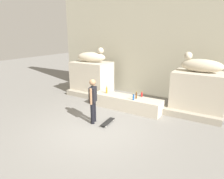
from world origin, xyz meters
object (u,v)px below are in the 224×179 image
bottle_orange (107,90)px  skater (93,99)px  bottle_blue (134,97)px  bottle_red (142,95)px  statue_reclining_left (92,57)px  statue_reclining_right (201,65)px  skateboard (108,122)px  bottle_brown (136,95)px

bottle_orange → skater: bearing=-72.1°
skater → bottle_blue: (0.87, 1.60, -0.22)m
skater → bottle_red: size_ratio=6.61×
statue_reclining_left → statue_reclining_right: same height
skater → skateboard: skater is taller
statue_reclining_right → skateboard: 4.28m
bottle_brown → bottle_blue: bearing=-92.1°
skateboard → bottle_blue: bottle_blue is taller
bottle_orange → bottle_brown: bottle_orange is taller
bottle_brown → skater: bearing=-115.5°
bottle_blue → skateboard: bearing=-104.3°
statue_reclining_right → bottle_orange: size_ratio=4.97×
statue_reclining_left → skater: statue_reclining_left is taller
statue_reclining_right → skater: statue_reclining_right is taller
bottle_orange → bottle_red: (1.59, 0.33, -0.04)m
statue_reclining_left → bottle_orange: 2.43m
bottle_orange → statue_reclining_left: bearing=145.3°
statue_reclining_left → bottle_red: bearing=-24.7°
bottle_orange → bottle_red: 1.62m
bottle_brown → bottle_blue: 0.24m
statue_reclining_left → bottle_red: (3.27, -0.83, -1.35)m
statue_reclining_right → bottle_brown: size_ratio=5.16×
skater → statue_reclining_right: bearing=116.0°
skateboard → bottle_red: 2.12m
statue_reclining_left → bottle_brown: size_ratio=5.35×
skateboard → bottle_blue: size_ratio=2.81×
bottle_blue → bottle_red: 0.58m
skateboard → bottle_orange: bearing=-151.3°
bottle_brown → statue_reclining_right: bearing=27.4°
statue_reclining_right → bottle_blue: statue_reclining_right is taller
statue_reclining_right → bottle_brown: bearing=29.1°
statue_reclining_right → statue_reclining_left: bearing=1.6°
bottle_orange → bottle_brown: bearing=0.5°
skateboard → bottle_blue: 1.59m
statue_reclining_left → bottle_orange: (1.68, -1.17, -1.31)m
skater → bottle_brown: 2.06m
skater → bottle_orange: (-0.59, 1.83, -0.21)m
bottle_red → statue_reclining_right: bearing=21.5°
statue_reclining_left → bottle_blue: bearing=-34.3°
skater → bottle_blue: 1.84m
skateboard → bottle_brown: bottle_brown is taller
statue_reclining_right → bottle_orange: (-3.69, -1.16, -1.31)m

